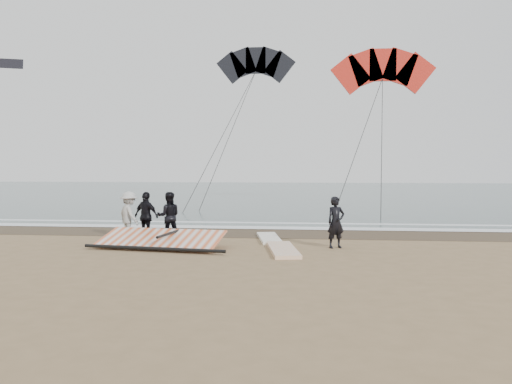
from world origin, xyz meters
TOP-DOWN VIEW (x-y plane):
  - ground at (0.00, 0.00)m, footprint 120.00×120.00m
  - sea at (0.00, 33.00)m, footprint 120.00×54.00m
  - wet_sand at (0.00, 4.50)m, footprint 120.00×2.80m
  - foam_near at (0.00, 5.90)m, footprint 120.00×0.90m
  - foam_far at (0.00, 7.60)m, footprint 120.00×0.45m
  - man_main at (2.79, 1.38)m, footprint 0.68×0.59m
  - board_white at (1.23, 0.61)m, footprint 1.15×2.67m
  - board_cream at (0.66, 2.87)m, footprint 1.07×2.48m
  - trio_cluster at (-3.44, 2.41)m, footprint 2.45×1.25m
  - sail_rig at (-2.55, 1.02)m, footprint 4.34×2.22m
  - kite_red at (6.59, 18.19)m, footprint 7.11×4.70m
  - kite_dark at (-2.03, 24.65)m, footprint 6.64×6.67m

SIDE VIEW (x-z plane):
  - ground at x=0.00m, z-range 0.00..0.00m
  - wet_sand at x=0.00m, z-range 0.00..0.01m
  - sea at x=0.00m, z-range 0.00..0.02m
  - foam_near at x=0.00m, z-range 0.02..0.03m
  - foam_far at x=0.00m, z-range 0.02..0.03m
  - board_cream at x=0.66m, z-range 0.00..0.10m
  - board_white at x=1.23m, z-range 0.00..0.10m
  - sail_rig at x=-2.55m, z-range -0.06..0.44m
  - man_main at x=2.79m, z-range 0.00..1.56m
  - trio_cluster at x=-3.44m, z-range -0.01..1.63m
  - kite_red at x=6.59m, z-range 2.12..14.31m
  - kite_dark at x=-2.03m, z-range 1.77..18.27m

